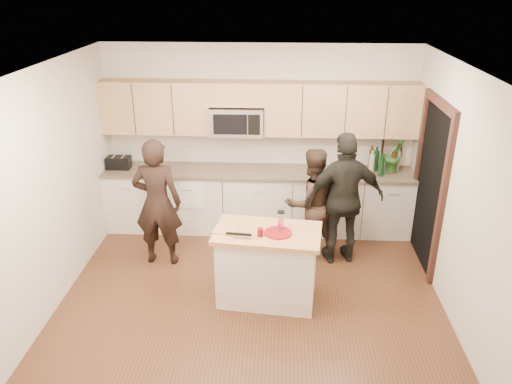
# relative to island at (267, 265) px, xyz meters

# --- Properties ---
(floor) EXTENTS (4.50, 4.50, 0.00)m
(floor) POSITION_rel_island_xyz_m (-0.19, 0.11, -0.45)
(floor) COLOR #522E1C
(floor) RESTS_ON ground
(room_shell) EXTENTS (4.52, 4.02, 2.71)m
(room_shell) POSITION_rel_island_xyz_m (-0.19, 0.11, 1.28)
(room_shell) COLOR beige
(room_shell) RESTS_ON ground
(back_cabinetry) EXTENTS (4.50, 0.66, 0.94)m
(back_cabinetry) POSITION_rel_island_xyz_m (-0.19, 1.80, 0.02)
(back_cabinetry) COLOR beige
(back_cabinetry) RESTS_ON ground
(upper_cabinetry) EXTENTS (4.50, 0.33, 0.75)m
(upper_cabinetry) POSITION_rel_island_xyz_m (-0.15, 1.94, 1.39)
(upper_cabinetry) COLOR tan
(upper_cabinetry) RESTS_ON ground
(microwave) EXTENTS (0.76, 0.41, 0.40)m
(microwave) POSITION_rel_island_xyz_m (-0.50, 1.90, 1.20)
(microwave) COLOR silver
(microwave) RESTS_ON ground
(doorway) EXTENTS (0.06, 1.25, 2.20)m
(doorway) POSITION_rel_island_xyz_m (2.04, 1.01, 0.70)
(doorway) COLOR black
(doorway) RESTS_ON ground
(framed_picture) EXTENTS (0.30, 0.03, 0.38)m
(framed_picture) POSITION_rel_island_xyz_m (1.76, 2.09, 0.83)
(framed_picture) COLOR black
(framed_picture) RESTS_ON ground
(dish_towel) EXTENTS (0.34, 0.60, 0.48)m
(dish_towel) POSITION_rel_island_xyz_m (-1.14, 1.61, 0.35)
(dish_towel) COLOR white
(dish_towel) RESTS_ON ground
(island) EXTENTS (1.27, 0.83, 0.90)m
(island) POSITION_rel_island_xyz_m (0.00, 0.00, 0.00)
(island) COLOR beige
(island) RESTS_ON ground
(red_plate) EXTENTS (0.31, 0.31, 0.02)m
(red_plate) POSITION_rel_island_xyz_m (0.12, -0.04, 0.45)
(red_plate) COLOR maroon
(red_plate) RESTS_ON island
(box_grater) EXTENTS (0.08, 0.07, 0.22)m
(box_grater) POSITION_rel_island_xyz_m (0.15, 0.04, 0.57)
(box_grater) COLOR silver
(box_grater) RESTS_ON red_plate
(drink_glass) EXTENTS (0.07, 0.07, 0.09)m
(drink_glass) POSITION_rel_island_xyz_m (-0.08, -0.12, 0.49)
(drink_glass) COLOR #690B0C
(drink_glass) RESTS_ON island
(cutting_board) EXTENTS (0.29, 0.22, 0.02)m
(cutting_board) POSITION_rel_island_xyz_m (-0.47, -0.02, 0.45)
(cutting_board) COLOR tan
(cutting_board) RESTS_ON island
(tongs) EXTENTS (0.29, 0.06, 0.02)m
(tongs) POSITION_rel_island_xyz_m (-0.32, -0.13, 0.47)
(tongs) COLOR black
(tongs) RESTS_ON cutting_board
(knife) EXTENTS (0.22, 0.05, 0.01)m
(knife) POSITION_rel_island_xyz_m (-0.27, -0.18, 0.47)
(knife) COLOR silver
(knife) RESTS_ON cutting_board
(toaster) EXTENTS (0.33, 0.20, 0.18)m
(toaster) POSITION_rel_island_xyz_m (-2.24, 1.78, 0.58)
(toaster) COLOR black
(toaster) RESTS_ON back_cabinetry
(bottle_cluster) EXTENTS (0.46, 0.33, 0.36)m
(bottle_cluster) POSITION_rel_island_xyz_m (1.58, 1.83, 0.66)
(bottle_cluster) COLOR #361C09
(bottle_cluster) RESTS_ON back_cabinetry
(orchid) EXTENTS (0.34, 0.30, 0.52)m
(orchid) POSITION_rel_island_xyz_m (1.75, 1.83, 0.75)
(orchid) COLOR #336829
(orchid) RESTS_ON back_cabinetry
(woman_left) EXTENTS (0.64, 0.43, 1.72)m
(woman_left) POSITION_rel_island_xyz_m (-1.45, 0.77, 0.41)
(woman_left) COLOR black
(woman_left) RESTS_ON ground
(woman_center) EXTENTS (0.91, 0.82, 1.53)m
(woman_center) POSITION_rel_island_xyz_m (0.55, 1.08, 0.31)
(woman_center) COLOR #302018
(woman_center) RESTS_ON ground
(woman_right) EXTENTS (1.11, 0.63, 1.79)m
(woman_right) POSITION_rel_island_xyz_m (0.97, 0.93, 0.44)
(woman_right) COLOR black
(woman_right) RESTS_ON ground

